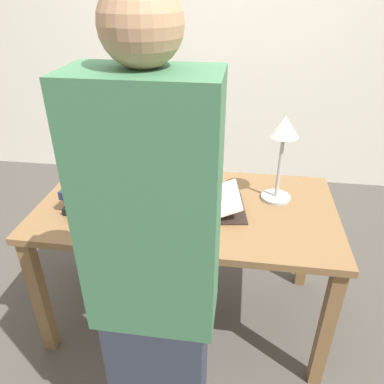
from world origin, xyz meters
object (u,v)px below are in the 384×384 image
(person_reader, at_px, (156,303))
(coffee_mug, at_px, (146,199))
(open_book, at_px, (195,204))
(book_standing_upright, at_px, (128,185))
(book_stack_tall, at_px, (93,189))
(reading_lamp, at_px, (283,140))

(person_reader, bearing_deg, coffee_mug, -72.96)
(open_book, bearing_deg, coffee_mug, 175.89)
(book_standing_upright, bearing_deg, coffee_mug, 18.81)
(open_book, xyz_separation_m, coffee_mug, (-0.24, -0.02, 0.02))
(book_stack_tall, distance_m, book_standing_upright, 0.20)
(book_stack_tall, xyz_separation_m, book_standing_upright, (0.19, -0.04, 0.06))
(open_book, relative_size, coffee_mug, 4.68)
(reading_lamp, height_order, person_reader, person_reader)
(book_standing_upright, distance_m, reading_lamp, 0.76)
(book_stack_tall, xyz_separation_m, coffee_mug, (0.27, -0.01, -0.03))
(book_stack_tall, bearing_deg, reading_lamp, 9.98)
(reading_lamp, height_order, coffee_mug, reading_lamp)
(book_stack_tall, height_order, coffee_mug, book_stack_tall)
(reading_lamp, bearing_deg, person_reader, -114.95)
(coffee_mug, bearing_deg, reading_lamp, 15.04)
(book_standing_upright, bearing_deg, reading_lamp, 15.49)
(book_standing_upright, bearing_deg, person_reader, -66.65)
(book_stack_tall, relative_size, coffee_mug, 2.86)
(book_standing_upright, relative_size, coffee_mug, 2.33)
(open_book, distance_m, coffee_mug, 0.24)
(open_book, distance_m, book_stack_tall, 0.51)
(book_standing_upright, bearing_deg, open_book, 8.61)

